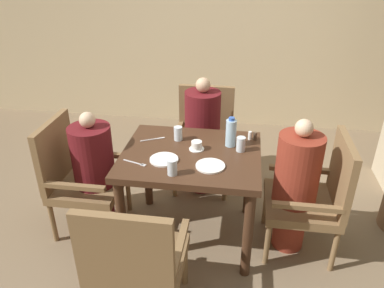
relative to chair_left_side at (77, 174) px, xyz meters
name	(u,v)px	position (x,y,z in m)	size (l,w,h in m)	color
ground_plane	(191,233)	(0.92, 0.00, -0.49)	(16.00, 16.00, 0.00)	#7A664C
wall_back	(220,13)	(0.92, 2.30, 0.91)	(8.00, 0.06, 2.80)	#C6B289
dining_table	(191,167)	(0.92, 0.00, 0.15)	(1.01, 0.84, 0.76)	#422819
chair_left_side	(77,174)	(0.00, 0.00, 0.00)	(0.53, 0.53, 0.94)	brown
diner_in_left_chair	(95,172)	(0.15, 0.00, 0.04)	(0.32, 0.32, 1.04)	#5B1419
chair_far_side	(204,136)	(0.92, 0.84, 0.00)	(0.53, 0.53, 0.94)	brown
diner_in_far_chair	(202,135)	(0.92, 0.69, 0.08)	(0.32, 0.32, 1.12)	#5B1419
chair_right_side	(315,194)	(1.84, 0.00, 0.00)	(0.53, 0.53, 0.94)	brown
diner_in_right_chair	(295,185)	(1.69, 0.00, 0.06)	(0.32, 0.32, 1.08)	maroon
chair_near_corner	(135,261)	(0.72, -0.84, 0.00)	(0.53, 0.53, 0.94)	brown
plate_main_left	(210,166)	(1.08, -0.17, 0.28)	(0.20, 0.20, 0.01)	white
plate_main_right	(164,159)	(0.75, -0.14, 0.28)	(0.20, 0.20, 0.01)	white
teacup_with_saucer	(197,146)	(0.95, 0.06, 0.30)	(0.11, 0.11, 0.07)	white
water_bottle	(231,133)	(1.20, 0.16, 0.38)	(0.08, 0.08, 0.23)	#A3C6DB
glass_tall_near	(241,144)	(1.27, 0.08, 0.33)	(0.07, 0.07, 0.11)	silver
glass_tall_mid	(172,167)	(0.84, -0.31, 0.33)	(0.07, 0.07, 0.11)	silver
glass_tall_far	(178,133)	(0.79, 0.19, 0.33)	(0.07, 0.07, 0.11)	silver
salt_shaker	(250,135)	(1.34, 0.28, 0.30)	(0.03, 0.03, 0.07)	white
pepper_shaker	(255,136)	(1.38, 0.28, 0.30)	(0.03, 0.03, 0.06)	#4C3D2D
fork_beside_plate	(137,163)	(0.57, -0.21, 0.27)	(0.18, 0.07, 0.00)	silver
knife_beside_plate	(154,139)	(0.60, 0.17, 0.27)	(0.18, 0.10, 0.00)	silver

